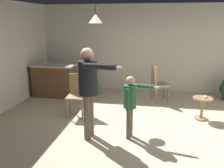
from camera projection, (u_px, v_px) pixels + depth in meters
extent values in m
plane|color=beige|center=(128.00, 133.00, 4.90)|extent=(7.68, 7.68, 0.00)
cube|color=silver|center=(140.00, 48.00, 7.59)|extent=(6.40, 0.10, 2.70)
cube|color=brown|center=(54.00, 81.00, 7.18)|extent=(1.20, 0.60, 0.91)
cube|color=beige|center=(53.00, 65.00, 7.06)|extent=(1.26, 0.66, 0.04)
cylinder|color=#99754C|center=(203.00, 98.00, 5.45)|extent=(0.44, 0.44, 0.03)
cylinder|color=#99754C|center=(202.00, 109.00, 5.52)|extent=(0.06, 0.06, 0.49)
cylinder|color=#99754C|center=(201.00, 118.00, 5.58)|extent=(0.31, 0.31, 0.03)
cylinder|color=#60564C|center=(90.00, 114.00, 4.69)|extent=(0.13, 0.13, 0.88)
cylinder|color=#60564C|center=(87.00, 118.00, 4.52)|extent=(0.13, 0.13, 0.88)
cylinder|color=black|center=(88.00, 78.00, 4.41)|extent=(0.35, 0.35, 0.63)
sphere|color=tan|center=(87.00, 54.00, 4.30)|extent=(0.24, 0.24, 0.24)
cylinder|color=black|center=(92.00, 77.00, 4.61)|extent=(0.10, 0.10, 0.59)
cylinder|color=black|center=(99.00, 67.00, 4.08)|extent=(0.60, 0.15, 0.10)
cube|color=white|center=(118.00, 68.00, 3.99)|extent=(0.13, 0.05, 0.04)
cylinder|color=#60564C|center=(130.00, 121.00, 4.69)|extent=(0.09, 0.09, 0.62)
cylinder|color=#60564C|center=(129.00, 124.00, 4.58)|extent=(0.09, 0.09, 0.62)
cylinder|color=#265938|center=(130.00, 96.00, 4.50)|extent=(0.25, 0.25, 0.44)
sphere|color=tan|center=(130.00, 81.00, 4.42)|extent=(0.17, 0.17, 0.17)
cylinder|color=#265938|center=(143.00, 86.00, 4.51)|extent=(0.42, 0.14, 0.07)
cube|color=white|center=(156.00, 87.00, 4.43)|extent=(0.13, 0.06, 0.04)
cylinder|color=#265938|center=(128.00, 100.00, 4.38)|extent=(0.07, 0.07, 0.41)
cylinder|color=#99754C|center=(85.00, 105.00, 5.85)|extent=(0.04, 0.04, 0.45)
cylinder|color=#99754C|center=(71.00, 104.00, 5.88)|extent=(0.04, 0.04, 0.45)
cylinder|color=#99754C|center=(82.00, 110.00, 5.50)|extent=(0.04, 0.04, 0.45)
cylinder|color=#99754C|center=(67.00, 110.00, 5.53)|extent=(0.04, 0.04, 0.45)
cube|color=#997F60|center=(76.00, 97.00, 5.62)|extent=(0.46, 0.46, 0.05)
cube|color=#99754C|center=(77.00, 84.00, 5.73)|extent=(0.38, 0.07, 0.50)
cylinder|color=#99754C|center=(152.00, 92.00, 6.91)|extent=(0.04, 0.04, 0.45)
cylinder|color=#99754C|center=(156.00, 95.00, 6.57)|extent=(0.04, 0.04, 0.45)
cylinder|color=#99754C|center=(164.00, 91.00, 6.97)|extent=(0.04, 0.04, 0.45)
cylinder|color=#99754C|center=(169.00, 95.00, 6.63)|extent=(0.04, 0.04, 0.45)
cube|color=tan|center=(161.00, 85.00, 6.71)|extent=(0.54, 0.54, 0.05)
cube|color=#99754C|center=(154.00, 75.00, 6.60)|extent=(0.17, 0.37, 0.50)
cylinder|color=brown|center=(92.00, 93.00, 7.22)|extent=(0.25, 0.25, 0.20)
sphere|color=#2D6B33|center=(92.00, 85.00, 7.15)|extent=(0.43, 0.43, 0.43)
sphere|color=#2D6B33|center=(92.00, 80.00, 7.11)|extent=(0.32, 0.32, 0.32)
cube|color=white|center=(205.00, 97.00, 5.42)|extent=(0.09, 0.13, 0.04)
cone|color=silver|center=(96.00, 19.00, 5.34)|extent=(0.32, 0.32, 0.20)
cylinder|color=black|center=(95.00, 6.00, 5.27)|extent=(0.01, 0.01, 0.36)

